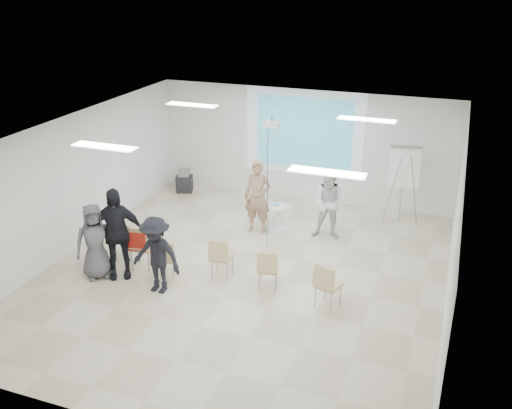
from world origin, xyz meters
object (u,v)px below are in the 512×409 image
(chair_far_left, at_px, (124,238))
(audience_left, at_px, (115,227))
(player_right, at_px, (330,200))
(chair_right_far, at_px, (327,283))
(laptop, at_px, (167,257))
(audience_outer, at_px, (94,237))
(chair_center, at_px, (220,256))
(chair_right_inner, at_px, (268,267))
(pedestal_table, at_px, (278,217))
(chair_left_mid, at_px, (141,245))
(chair_left_inner, at_px, (166,257))
(player_left, at_px, (258,192))
(audience_mid, at_px, (156,250))
(av_cart, at_px, (184,181))
(flipchart_easel, at_px, (405,167))

(chair_far_left, bearing_deg, audience_left, -69.74)
(player_right, bearing_deg, chair_right_far, -82.82)
(laptop, bearing_deg, audience_outer, 2.49)
(chair_center, bearing_deg, chair_right_inner, -8.72)
(audience_left, bearing_deg, player_right, 12.26)
(pedestal_table, bearing_deg, chair_left_mid, -126.11)
(chair_left_mid, height_order, chair_left_inner, chair_left_mid)
(player_left, distance_m, chair_right_inner, 2.77)
(chair_left_inner, height_order, audience_mid, audience_mid)
(pedestal_table, height_order, av_cart, av_cart)
(chair_right_inner, bearing_deg, player_left, 100.81)
(audience_mid, distance_m, av_cart, 5.40)
(player_right, distance_m, av_cart, 4.81)
(audience_mid, distance_m, audience_outer, 1.45)
(pedestal_table, xyz_separation_m, audience_left, (-2.38, -3.19, 0.74))
(chair_right_far, bearing_deg, chair_far_left, -166.84)
(chair_right_inner, relative_size, flipchart_easel, 0.43)
(chair_left_inner, distance_m, laptop, 0.10)
(player_right, xyz_separation_m, chair_center, (-1.62, -2.64, -0.43))
(flipchart_easel, bearing_deg, chair_right_far, -111.47)
(pedestal_table, relative_size, chair_center, 0.74)
(laptop, relative_size, audience_mid, 0.17)
(player_right, height_order, audience_outer, player_right)
(pedestal_table, bearing_deg, laptop, -116.45)
(audience_left, bearing_deg, chair_left_mid, 19.06)
(laptop, bearing_deg, chair_center, 177.93)
(player_right, height_order, chair_right_far, player_right)
(player_left, distance_m, av_cart, 3.41)
(chair_right_inner, xyz_separation_m, audience_left, (-3.05, -0.50, 0.60))
(chair_left_mid, xyz_separation_m, chair_left_inner, (0.64, -0.15, -0.10))
(chair_left_inner, relative_size, flipchart_easel, 0.42)
(chair_far_left, distance_m, chair_right_inner, 3.31)
(pedestal_table, bearing_deg, av_cart, 154.51)
(audience_outer, distance_m, av_cart, 4.98)
(player_left, xyz_separation_m, chair_left_inner, (-0.97, -2.77, -0.52))
(chair_center, bearing_deg, chair_right_far, -12.03)
(chair_left_inner, relative_size, av_cart, 1.25)
(chair_center, height_order, audience_left, audience_left)
(audience_mid, relative_size, audience_outer, 1.00)
(pedestal_table, xyz_separation_m, chair_right_inner, (0.67, -2.68, 0.14))
(player_left, bearing_deg, flipchart_easel, 25.47)
(pedestal_table, height_order, chair_right_inner, chair_right_inner)
(pedestal_table, height_order, chair_far_left, chair_far_left)
(chair_center, relative_size, audience_mid, 0.49)
(player_left, height_order, chair_left_inner, player_left)
(laptop, bearing_deg, chair_right_inner, 167.76)
(chair_left_mid, distance_m, laptop, 0.64)
(chair_left_mid, xyz_separation_m, chair_right_inner, (2.72, 0.13, -0.09))
(chair_right_inner, bearing_deg, chair_right_far, -24.70)
(audience_mid, bearing_deg, av_cart, 115.13)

